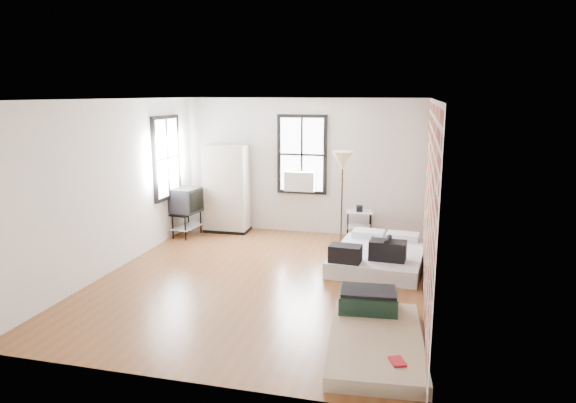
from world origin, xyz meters
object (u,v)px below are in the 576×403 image
(tv_stand, at_px, (186,202))
(mattress_main, at_px, (378,255))
(mattress_bare, at_px, (374,331))
(side_table, at_px, (359,217))
(wardrobe, at_px, (227,189))
(floor_lamp, at_px, (342,165))

(tv_stand, bearing_deg, mattress_main, -5.70)
(mattress_bare, xyz_separation_m, side_table, (-0.67, 4.37, 0.33))
(side_table, distance_m, tv_stand, 3.52)
(wardrobe, relative_size, floor_lamp, 1.01)
(mattress_bare, height_order, wardrobe, wardrobe)
(wardrobe, bearing_deg, tv_stand, -140.21)
(mattress_bare, xyz_separation_m, floor_lamp, (-0.94, 3.75, 1.45))
(mattress_bare, height_order, side_table, side_table)
(wardrobe, distance_m, floor_lamp, 2.66)
(wardrobe, relative_size, tv_stand, 1.84)
(mattress_main, relative_size, side_table, 3.07)
(mattress_main, relative_size, tv_stand, 2.08)
(mattress_main, bearing_deg, tv_stand, 171.39)
(side_table, relative_size, tv_stand, 0.68)
(side_table, bearing_deg, tv_stand, -169.41)
(tv_stand, bearing_deg, wardrobe, 48.35)
(floor_lamp, relative_size, tv_stand, 1.83)
(floor_lamp, distance_m, tv_stand, 3.30)
(mattress_main, height_order, tv_stand, tv_stand)
(side_table, height_order, floor_lamp, floor_lamp)
(mattress_main, distance_m, wardrobe, 3.69)
(side_table, bearing_deg, floor_lamp, -113.95)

